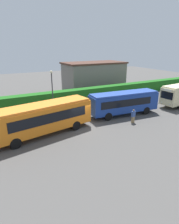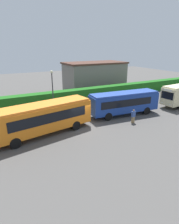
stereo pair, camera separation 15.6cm
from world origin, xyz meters
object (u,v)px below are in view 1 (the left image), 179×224
(person_left, at_px, (48,112))
(person_center, at_px, (133,116))
(bus_blue, at_px, (124,102))
(bus_orange, at_px, (42,117))
(lamppost, at_px, (52,86))

(person_left, xyz_separation_m, person_center, (8.34, -5.62, -0.11))
(bus_blue, xyz_separation_m, person_center, (-0.75, -2.77, -0.88))
(bus_orange, height_order, person_center, bus_orange)
(person_center, distance_m, lamppost, 11.25)
(bus_orange, xyz_separation_m, person_left, (1.69, 3.76, -0.88))
(bus_blue, bearing_deg, person_center, -100.14)
(bus_orange, bearing_deg, lamppost, -125.93)
(person_center, relative_size, lamppost, 0.30)
(bus_orange, height_order, person_left, bus_orange)
(bus_orange, bearing_deg, bus_blue, 174.77)
(bus_orange, distance_m, person_center, 10.25)
(bus_orange, xyz_separation_m, lamppost, (3.28, 6.74, 1.61))
(person_center, bearing_deg, bus_blue, -23.54)
(lamppost, bearing_deg, person_left, -118.02)
(person_left, xyz_separation_m, lamppost, (1.59, 2.99, 2.49))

